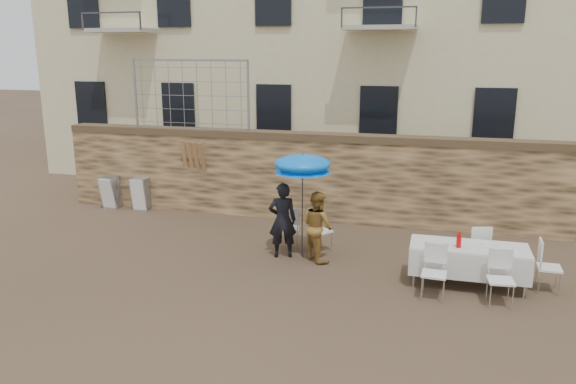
% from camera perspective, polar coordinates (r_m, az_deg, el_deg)
% --- Properties ---
extents(ground, '(80.00, 80.00, 0.00)m').
position_cam_1_polar(ground, '(10.20, -5.48, -10.46)').
color(ground, brown).
rests_on(ground, ground).
extents(stone_wall, '(13.00, 0.50, 2.20)m').
position_cam_1_polar(stone_wall, '(14.41, 1.36, 1.57)').
color(stone_wall, olive).
rests_on(stone_wall, ground).
extents(chain_link_fence, '(3.20, 0.06, 1.80)m').
position_cam_1_polar(chain_link_fence, '(15.10, -9.89, 9.63)').
color(chain_link_fence, gray).
rests_on(chain_link_fence, stone_wall).
extents(man_suit, '(0.68, 0.56, 1.60)m').
position_cam_1_polar(man_suit, '(11.73, -0.57, -2.88)').
color(man_suit, black).
rests_on(man_suit, ground).
extents(woman_dress, '(0.90, 0.89, 1.47)m').
position_cam_1_polar(woman_dress, '(11.58, 3.02, -3.48)').
color(woman_dress, gold).
rests_on(woman_dress, ground).
extents(umbrella, '(1.21, 1.21, 2.05)m').
position_cam_1_polar(umbrella, '(11.44, 1.49, 2.55)').
color(umbrella, '#3F3F44').
rests_on(umbrella, ground).
extents(couple_chair_left, '(0.59, 0.59, 0.96)m').
position_cam_1_polar(couple_chair_left, '(12.33, 0.13, -3.59)').
color(couple_chair_left, white).
rests_on(couple_chair_left, ground).
extents(couple_chair_right, '(0.67, 0.67, 0.96)m').
position_cam_1_polar(couple_chair_right, '(12.18, 3.32, -3.84)').
color(couple_chair_right, white).
rests_on(couple_chair_right, ground).
extents(banquet_table, '(2.10, 0.85, 0.78)m').
position_cam_1_polar(banquet_table, '(10.84, 17.94, -5.43)').
color(banquet_table, silver).
rests_on(banquet_table, ground).
extents(soda_bottle, '(0.09, 0.09, 0.26)m').
position_cam_1_polar(soda_bottle, '(10.63, 16.97, -4.75)').
color(soda_bottle, red).
rests_on(soda_bottle, banquet_table).
extents(table_chair_front_left, '(0.51, 0.51, 0.96)m').
position_cam_1_polar(table_chair_front_left, '(10.20, 14.62, -7.93)').
color(table_chair_front_left, white).
rests_on(table_chair_front_left, ground).
extents(table_chair_front_right, '(0.52, 0.52, 0.96)m').
position_cam_1_polar(table_chair_front_right, '(10.27, 20.82, -8.27)').
color(table_chair_front_right, white).
rests_on(table_chair_front_right, ground).
extents(table_chair_back, '(0.59, 0.59, 0.96)m').
position_cam_1_polar(table_chair_back, '(11.69, 18.67, -5.36)').
color(table_chair_back, white).
rests_on(table_chair_back, ground).
extents(table_chair_side, '(0.49, 0.49, 0.96)m').
position_cam_1_polar(table_chair_side, '(11.19, 25.03, -6.85)').
color(table_chair_side, white).
rests_on(table_chair_side, ground).
extents(chair_stack_left, '(0.46, 0.55, 0.92)m').
position_cam_1_polar(chair_stack_left, '(16.38, -17.19, 0.18)').
color(chair_stack_left, white).
rests_on(chair_stack_left, ground).
extents(chair_stack_right, '(0.46, 0.47, 0.92)m').
position_cam_1_polar(chair_stack_right, '(15.93, -14.44, -0.02)').
color(chair_stack_right, white).
rests_on(chair_stack_right, ground).
extents(wood_planks, '(0.70, 0.20, 2.00)m').
position_cam_1_polar(wood_planks, '(15.15, -9.15, 1.63)').
color(wood_planks, '#A37749').
rests_on(wood_planks, ground).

